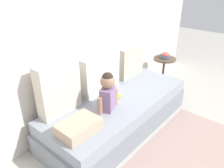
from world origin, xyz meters
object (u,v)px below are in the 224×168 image
object	(u,v)px
side_table	(164,65)
throw_pillow_center	(100,73)
throw_pillow_right	(130,61)
folded_blanket	(79,127)
throw_pillow_left	(58,88)
banana	(117,97)
fruit_bowl	(165,56)
couch	(119,113)
toddler	(108,91)

from	to	relation	value
side_table	throw_pillow_center	bearing A→B (deg)	173.49
throw_pillow_right	folded_blanket	world-z (taller)	throw_pillow_right
throw_pillow_center	side_table	size ratio (longest dim) A/B	1.15
throw_pillow_left	banana	distance (m)	0.74
throw_pillow_right	fruit_bowl	xyz separation A→B (m)	(0.79, -0.16, -0.10)
throw_pillow_center	fruit_bowl	distance (m)	1.44
throw_pillow_center	side_table	bearing A→B (deg)	-6.51
throw_pillow_left	throw_pillow_right	size ratio (longest dim) A/B	1.25
couch	toddler	xyz separation A→B (m)	(-0.26, -0.05, 0.45)
throw_pillow_left	throw_pillow_right	bearing A→B (deg)	0.00
folded_blanket	fruit_bowl	distance (m)	2.20
couch	fruit_bowl	xyz separation A→B (m)	(1.43, 0.15, 0.35)
fruit_bowl	toddler	bearing A→B (deg)	-173.18
throw_pillow_right	side_table	bearing A→B (deg)	-11.66
throw_pillow_center	throw_pillow_right	bearing A→B (deg)	0.00
toddler	banana	world-z (taller)	toddler
throw_pillow_center	fruit_bowl	world-z (taller)	throw_pillow_center
couch	banana	distance (m)	0.24
banana	side_table	world-z (taller)	side_table
throw_pillow_center	toddler	xyz separation A→B (m)	(-0.26, -0.37, -0.02)
banana	folded_blanket	size ratio (longest dim) A/B	0.42
couch	throw_pillow_left	world-z (taller)	throw_pillow_left
throw_pillow_center	folded_blanket	bearing A→B (deg)	-150.75
throw_pillow_left	throw_pillow_center	world-z (taller)	throw_pillow_left
toddler	folded_blanket	size ratio (longest dim) A/B	1.13
couch	banana	world-z (taller)	banana
banana	fruit_bowl	size ratio (longest dim) A/B	0.87
couch	throw_pillow_center	bearing A→B (deg)	90.00
throw_pillow_left	throw_pillow_center	xyz separation A→B (m)	(0.64, 0.00, -0.04)
couch	throw_pillow_center	xyz separation A→B (m)	(0.00, 0.32, 0.47)
side_table	fruit_bowl	distance (m)	0.16
throw_pillow_right	fruit_bowl	distance (m)	0.81
toddler	fruit_bowl	xyz separation A→B (m)	(1.69, 0.20, -0.10)
throw_pillow_left	side_table	xyz separation A→B (m)	(2.07, -0.16, -0.33)
throw_pillow_right	couch	bearing A→B (deg)	-153.66
throw_pillow_left	fruit_bowl	distance (m)	2.08
throw_pillow_center	side_table	distance (m)	1.47
banana	side_table	distance (m)	1.45
couch	throw_pillow_center	distance (m)	0.56
toddler	folded_blanket	bearing A→B (deg)	-173.57
fruit_bowl	side_table	bearing A→B (deg)	0.00
throw_pillow_left	throw_pillow_right	xyz separation A→B (m)	(1.28, 0.00, -0.07)
folded_blanket	toddler	bearing A→B (deg)	6.43
couch	folded_blanket	xyz separation A→B (m)	(-0.75, -0.10, 0.28)
throw_pillow_right	banana	xyz separation A→B (m)	(-0.65, -0.29, -0.20)
throw_pillow_right	fruit_bowl	bearing A→B (deg)	-11.66
banana	side_table	xyz separation A→B (m)	(1.44, 0.13, -0.05)
toddler	banana	xyz separation A→B (m)	(0.24, 0.07, -0.21)
toddler	fruit_bowl	distance (m)	1.71
throw_pillow_right	banana	world-z (taller)	throw_pillow_right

